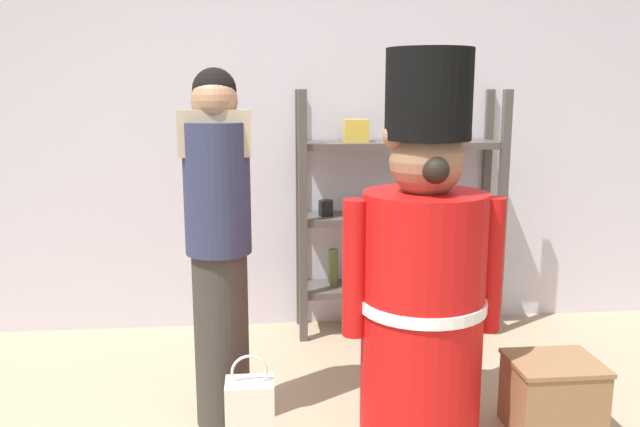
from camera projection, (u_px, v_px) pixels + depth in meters
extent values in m
cube|color=silver|center=(310.00, 126.00, 4.09)|extent=(6.40, 0.12, 2.60)
cube|color=#4C4742|center=(303.00, 219.00, 3.83)|extent=(0.05, 0.05, 1.53)
cube|color=#4C4742|center=(502.00, 216.00, 3.94)|extent=(0.05, 0.05, 1.53)
cube|color=#4C4742|center=(300.00, 210.00, 4.12)|extent=(0.05, 0.05, 1.53)
cube|color=#4C4742|center=(485.00, 207.00, 4.24)|extent=(0.05, 0.05, 1.53)
cube|color=#4C4742|center=(397.00, 287.00, 4.13)|extent=(1.23, 0.30, 0.04)
cube|color=#4C4742|center=(398.00, 218.00, 4.04)|extent=(1.23, 0.30, 0.04)
cube|color=#4C4742|center=(400.00, 145.00, 3.95)|extent=(1.23, 0.30, 0.04)
cylinder|color=black|center=(326.00, 208.00, 3.99)|extent=(0.09, 0.09, 0.10)
cylinder|color=green|center=(374.00, 208.00, 4.02)|extent=(0.08, 0.08, 0.09)
cylinder|color=yellow|center=(422.00, 206.00, 4.05)|extent=(0.08, 0.08, 0.10)
cylinder|color=white|center=(470.00, 205.00, 4.06)|extent=(0.09, 0.09, 0.10)
cylinder|color=#596B33|center=(333.00, 267.00, 4.09)|extent=(0.06, 0.06, 0.23)
cylinder|color=navy|center=(398.00, 272.00, 4.08)|extent=(0.07, 0.07, 0.18)
cylinder|color=silver|center=(460.00, 272.00, 4.12)|extent=(0.07, 0.07, 0.16)
cube|color=gold|center=(356.00, 131.00, 3.91)|extent=(0.15, 0.12, 0.14)
cube|color=#B21E2D|center=(444.00, 133.00, 3.96)|extent=(0.15, 0.12, 0.10)
cylinder|color=red|center=(422.00, 314.00, 2.84)|extent=(0.54, 0.54, 1.10)
cylinder|color=white|center=(422.00, 303.00, 2.82)|extent=(0.56, 0.56, 0.05)
sphere|color=#936A4E|center=(427.00, 161.00, 2.70)|extent=(0.32, 0.32, 0.32)
sphere|color=#936A4E|center=(396.00, 136.00, 2.67)|extent=(0.11, 0.11, 0.11)
sphere|color=#936A4E|center=(459.00, 136.00, 2.70)|extent=(0.11, 0.11, 0.11)
cylinder|color=black|center=(429.00, 94.00, 2.65)|extent=(0.36, 0.36, 0.38)
cylinder|color=red|center=(355.00, 268.00, 2.76)|extent=(0.11, 0.11, 0.61)
cylinder|color=red|center=(490.00, 265.00, 2.82)|extent=(0.11, 0.11, 0.61)
sphere|color=black|center=(436.00, 170.00, 2.57)|extent=(0.11, 0.11, 0.11)
cylinder|color=#38332D|center=(222.00, 338.00, 2.94)|extent=(0.25, 0.25, 0.82)
cylinder|color=#2D3351|center=(217.00, 188.00, 2.80)|extent=(0.29, 0.29, 0.58)
sphere|color=#A37556|center=(214.00, 101.00, 2.73)|extent=(0.20, 0.20, 0.20)
cube|color=tan|center=(214.00, 134.00, 2.70)|extent=(0.31, 0.04, 0.20)
sphere|color=black|center=(214.00, 90.00, 2.74)|extent=(0.19, 0.19, 0.19)
cube|color=silver|center=(250.00, 420.00, 2.67)|extent=(0.20, 0.15, 0.35)
torus|color=silver|center=(249.00, 372.00, 2.63)|extent=(0.15, 0.01, 0.15)
cube|color=olive|center=(552.00, 398.00, 2.89)|extent=(0.38, 0.32, 0.32)
cube|color=olive|center=(555.00, 363.00, 2.85)|extent=(0.40, 0.33, 0.02)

